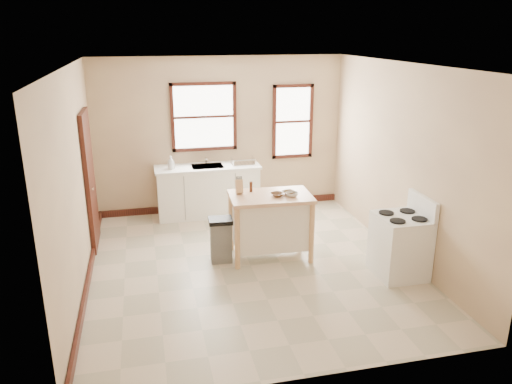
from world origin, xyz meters
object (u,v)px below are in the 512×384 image
soap_bottle_a (171,163)px  bowl_c (292,194)px  soap_bottle_b (171,163)px  bowl_a (278,195)px  kitchen_island (270,226)px  gas_stove (401,237)px  knife_block (239,187)px  bowl_b (289,192)px  dish_rack (243,161)px  pepper_grinder (251,187)px  trash_bin (221,240)px

soap_bottle_a → bowl_c: size_ratio=1.31×
soap_bottle_b → bowl_a: soap_bottle_b is taller
kitchen_island → gas_stove: (1.57, -0.96, 0.08)m
knife_block → bowl_b: (0.69, -0.18, -0.08)m
soap_bottle_b → dish_rack: 1.28m
pepper_grinder → trash_bin: 0.89m
soap_bottle_a → trash_bin: 2.08m
knife_block → bowl_c: 0.77m
soap_bottle_a → knife_block: size_ratio=1.18×
soap_bottle_b → gas_stove: 4.09m
bowl_b → trash_bin: bowl_b is taller
bowl_a → trash_bin: size_ratio=0.29×
knife_block → pepper_grinder: knife_block is taller
soap_bottle_a → kitchen_island: size_ratio=0.20×
soap_bottle_a → dish_rack: (1.28, 0.06, -0.07)m
bowl_a → dish_rack: bearing=92.7°
trash_bin → knife_block: bearing=31.3°
kitchen_island → bowl_b: size_ratio=6.50×
soap_bottle_b → kitchen_island: (1.29, -1.92, -0.54)m
soap_bottle_b → bowl_c: (1.57, -2.05, -0.03)m
dish_rack → knife_block: 1.82m
knife_block → bowl_c: bearing=-22.1°
dish_rack → gas_stove: bearing=-48.8°
bowl_c → kitchen_island: bearing=156.1°
soap_bottle_a → soap_bottle_b: soap_bottle_a is taller
soap_bottle_b → bowl_c: 2.58m
soap_bottle_a → trash_bin: (0.56, -1.87, -0.71)m
soap_bottle_b → bowl_a: bearing=-74.8°
soap_bottle_b → kitchen_island: bearing=-75.5°
soap_bottle_b → gas_stove: gas_stove is taller
soap_bottle_b → bowl_a: 2.42m
dish_rack → kitchen_island: dish_rack is taller
gas_stove → soap_bottle_b: bearing=134.8°
soap_bottle_b → bowl_c: size_ratio=1.10×
bowl_a → gas_stove: gas_stove is taller
knife_block → soap_bottle_a: bearing=117.0°
bowl_b → gas_stove: size_ratio=0.16×
soap_bottle_a → bowl_c: (1.57, -2.00, -0.05)m
gas_stove → bowl_b: bearing=144.1°
bowl_c → bowl_a: bearing=165.4°
bowl_b → trash_bin: bearing=179.0°
kitchen_island → bowl_c: bowl_c is taller
knife_block → bowl_a: size_ratio=1.06×
trash_bin → bowl_a: bearing=-1.8°
trash_bin → bowl_c: bearing=-3.6°
soap_bottle_a → bowl_a: size_ratio=1.25×
soap_bottle_a → gas_stove: soap_bottle_a is taller
bowl_a → trash_bin: 1.05m
trash_bin → gas_stove: 2.51m
soap_bottle_b → knife_block: knife_block is taller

